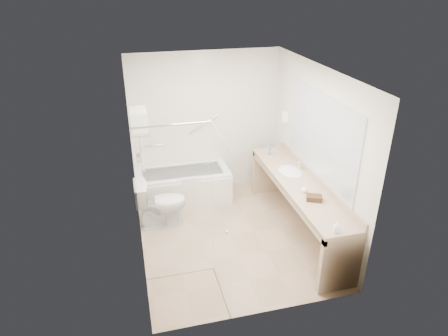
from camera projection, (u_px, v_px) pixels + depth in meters
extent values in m
plane|color=#A38064|center=(229.00, 235.00, 6.11)|extent=(3.20, 3.20, 0.00)
cube|color=white|center=(230.00, 71.00, 5.01)|extent=(2.60, 3.20, 0.10)
cube|color=beige|center=(206.00, 124.00, 6.96)|extent=(2.60, 0.10, 2.50)
cube|color=beige|center=(269.00, 224.00, 4.17)|extent=(2.60, 0.10, 2.50)
cube|color=beige|center=(134.00, 171.00, 5.28)|extent=(0.10, 3.20, 2.50)
cube|color=beige|center=(315.00, 152.00, 5.85)|extent=(0.10, 3.20, 2.50)
cube|color=silver|center=(183.00, 185.00, 6.97)|extent=(1.60, 0.70, 0.55)
cube|color=silver|center=(186.00, 197.00, 6.67)|extent=(1.60, 0.02, 0.50)
cube|color=silver|center=(192.00, 182.00, 6.59)|extent=(0.28, 0.06, 0.18)
cylinder|color=silver|center=(152.00, 145.00, 6.84)|extent=(0.40, 0.03, 0.03)
cylinder|color=silver|center=(203.00, 125.00, 6.91)|extent=(0.53, 0.03, 0.33)
cube|color=silver|center=(176.00, 207.00, 4.85)|extent=(0.90, 0.01, 2.10)
cube|color=silver|center=(221.00, 222.00, 4.56)|extent=(0.02, 0.90, 2.10)
cylinder|color=silver|center=(172.00, 125.00, 4.39)|extent=(0.90, 0.02, 0.02)
sphere|color=silver|center=(227.00, 232.00, 4.46)|extent=(0.05, 0.05, 0.05)
cylinder|color=silver|center=(138.00, 158.00, 3.98)|extent=(0.04, 0.10, 0.10)
cube|color=silver|center=(140.00, 129.00, 5.41)|extent=(0.24, 0.55, 0.02)
cylinder|color=silver|center=(141.00, 144.00, 5.51)|extent=(0.02, 0.55, 0.02)
cube|color=silver|center=(142.00, 155.00, 5.58)|extent=(0.03, 0.42, 0.32)
cube|color=silver|center=(139.00, 125.00, 5.39)|extent=(0.22, 0.40, 0.08)
cube|color=silver|center=(139.00, 119.00, 5.35)|extent=(0.22, 0.40, 0.08)
cube|color=silver|center=(138.00, 113.00, 5.31)|extent=(0.22, 0.40, 0.08)
cube|color=tan|center=(299.00, 184.00, 5.84)|extent=(0.55, 2.70, 0.05)
cube|color=tan|center=(316.00, 178.00, 5.87)|extent=(0.03, 2.70, 0.10)
cube|color=tan|center=(283.00, 190.00, 5.81)|extent=(0.04, 2.70, 0.08)
cube|color=tan|center=(340.00, 264.00, 4.89)|extent=(0.55, 0.08, 0.80)
cube|color=tan|center=(267.00, 172.00, 7.17)|extent=(0.55, 0.08, 0.80)
ellipsoid|color=silver|center=(290.00, 172.00, 6.20)|extent=(0.40, 0.52, 0.14)
cylinder|color=silver|center=(300.00, 165.00, 6.18)|extent=(0.03, 0.03, 0.14)
cube|color=#B1B6BD|center=(321.00, 136.00, 5.58)|extent=(0.02, 2.00, 1.20)
cube|color=white|center=(285.00, 117.00, 6.67)|extent=(0.08, 0.10, 0.18)
imported|color=silver|center=(161.00, 203.00, 6.21)|extent=(0.79, 0.45, 0.77)
cube|color=#473019|center=(314.00, 198.00, 5.37)|extent=(0.24, 0.21, 0.07)
imported|color=white|center=(336.00, 230.00, 4.71)|extent=(0.09, 0.14, 0.06)
imported|color=white|center=(304.00, 189.00, 5.56)|extent=(0.12, 0.13, 0.09)
cylinder|color=silver|center=(270.00, 146.00, 6.89)|extent=(0.05, 0.05, 0.15)
cylinder|color=blue|center=(270.00, 141.00, 6.85)|extent=(0.03, 0.03, 0.02)
cylinder|color=silver|center=(270.00, 150.00, 6.74)|extent=(0.06, 0.06, 0.16)
cylinder|color=blue|center=(270.00, 145.00, 6.70)|extent=(0.03, 0.03, 0.02)
cylinder|color=silver|center=(269.00, 150.00, 6.68)|extent=(0.06, 0.06, 0.18)
cylinder|color=blue|center=(269.00, 145.00, 6.63)|extent=(0.03, 0.03, 0.03)
cylinder|color=silver|center=(271.00, 151.00, 6.74)|extent=(0.09, 0.09, 0.10)
cylinder|color=silver|center=(276.00, 153.00, 6.69)|extent=(0.08, 0.08, 0.09)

